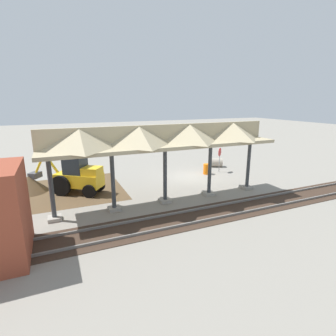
{
  "coord_description": "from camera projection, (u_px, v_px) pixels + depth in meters",
  "views": [
    {
      "loc": [
        10.28,
        18.76,
        6.28
      ],
      "look_at": [
        3.07,
        2.2,
        1.6
      ],
      "focal_mm": 28.0,
      "sensor_mm": 36.0,
      "label": 1
    }
  ],
  "objects": [
    {
      "name": "stop_sign",
      "position": [
        220.0,
        155.0,
        23.3
      ],
      "size": [
        0.61,
        0.5,
        2.19
      ],
      "color": "gray",
      "rests_on": "ground"
    },
    {
      "name": "rail_tracks",
      "position": [
        246.0,
        206.0,
        15.89
      ],
      "size": [
        60.0,
        2.58,
        0.15
      ],
      "color": "slate",
      "rests_on": "ground"
    },
    {
      "name": "dirt_mound",
      "position": [
        30.0,
        192.0,
        18.56
      ],
      "size": [
        5.06,
        5.06,
        2.3
      ],
      "primitive_type": "cone",
      "color": "brown",
      "rests_on": "ground"
    },
    {
      "name": "traffic_barrel",
      "position": [
        206.0,
        169.0,
        22.89
      ],
      "size": [
        0.56,
        0.56,
        0.9
      ],
      "primitive_type": "cylinder",
      "color": "orange",
      "rests_on": "ground"
    },
    {
      "name": "ground_plane",
      "position": [
        191.0,
        177.0,
        22.2
      ],
      "size": [
        120.0,
        120.0,
        0.0
      ],
      "primitive_type": "plane",
      "color": "gray"
    },
    {
      "name": "backhoe",
      "position": [
        77.0,
        176.0,
        17.99
      ],
      "size": [
        5.0,
        4.07,
        2.82
      ],
      "color": "yellow",
      "rests_on": "ground"
    },
    {
      "name": "dirt_work_zone",
      "position": [
        55.0,
        192.0,
        18.41
      ],
      "size": [
        9.24,
        7.0,
        0.01
      ],
      "primitive_type": "cube",
      "color": "brown",
      "rests_on": "ground"
    },
    {
      "name": "concrete_pipe",
      "position": [
        216.0,
        163.0,
        25.44
      ],
      "size": [
        1.36,
        1.25,
        0.83
      ],
      "color": "#9E9384",
      "rests_on": "ground"
    },
    {
      "name": "platform_canopy",
      "position": [
        165.0,
        137.0,
        15.62
      ],
      "size": [
        14.15,
        3.2,
        4.9
      ],
      "color": "#9E998E",
      "rests_on": "ground"
    }
  ]
}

